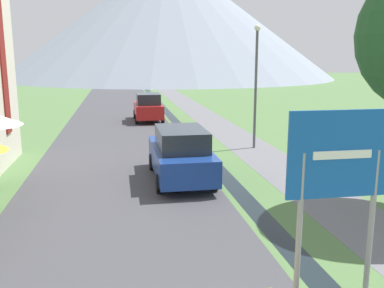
{
  "coord_description": "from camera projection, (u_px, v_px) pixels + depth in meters",
  "views": [
    {
      "loc": [
        -2.46,
        -2.89,
        4.2
      ],
      "look_at": [
        -0.22,
        10.0,
        1.5
      ],
      "focal_mm": 40.0,
      "sensor_mm": 36.0,
      "label": 1
    }
  ],
  "objects": [
    {
      "name": "mountain_distant",
      "position": [
        168.0,
        17.0,
        82.67
      ],
      "size": [
        62.82,
        62.82,
        23.29
      ],
      "color": "gray",
      "rests_on": "ground_plane"
    },
    {
      "name": "road",
      "position": [
        118.0,
        112.0,
        32.58
      ],
      "size": [
        6.4,
        60.0,
        0.01
      ],
      "color": "#424247",
      "rests_on": "ground_plane"
    },
    {
      "name": "drainage_channel",
      "position": [
        166.0,
        111.0,
        33.2
      ],
      "size": [
        0.6,
        60.0,
        0.0
      ],
      "color": "black",
      "rests_on": "ground_plane"
    },
    {
      "name": "streetlamp",
      "position": [
        256.0,
        77.0,
        19.28
      ],
      "size": [
        0.28,
        0.28,
        5.55
      ],
      "color": "#515156",
      "rests_on": "ground_plane"
    },
    {
      "name": "parked_car_near",
      "position": [
        181.0,
        154.0,
        14.6
      ],
      "size": [
        1.94,
        4.54,
        1.82
      ],
      "color": "navy",
      "rests_on": "ground_plane"
    },
    {
      "name": "footpath",
      "position": [
        196.0,
        110.0,
        33.6
      ],
      "size": [
        2.2,
        60.0,
        0.01
      ],
      "color": "slate",
      "rests_on": "ground_plane"
    },
    {
      "name": "road_sign",
      "position": [
        340.0,
        174.0,
        7.15
      ],
      "size": [
        1.89,
        0.11,
        3.34
      ],
      "color": "gray",
      "rests_on": "ground_plane"
    },
    {
      "name": "parked_car_far",
      "position": [
        148.0,
        107.0,
        27.94
      ],
      "size": [
        1.83,
        3.88,
        1.82
      ],
      "color": "#A31919",
      "rests_on": "ground_plane"
    },
    {
      "name": "ground_plane",
      "position": [
        165.0,
        134.0,
        23.35
      ],
      "size": [
        160.0,
        160.0,
        0.0
      ],
      "primitive_type": "plane",
      "color": "#517542"
    }
  ]
}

